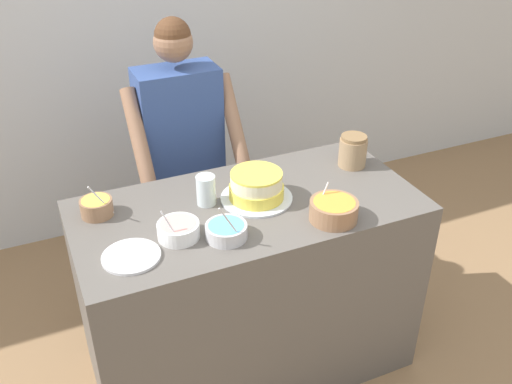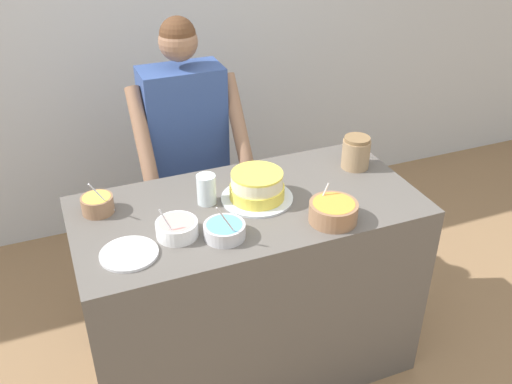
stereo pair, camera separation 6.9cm
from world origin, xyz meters
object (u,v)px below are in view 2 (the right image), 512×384
frosting_bowl_pink (177,228)px  drinking_glass (206,189)px  cake (257,187)px  stoneware_jar (356,152)px  frosting_bowl_orange (333,211)px  frosting_bowl_yellow (98,204)px  frosting_bowl_blue (225,230)px  person_baker (186,141)px  ceramic_plate (129,254)px

frosting_bowl_pink → drinking_glass: bearing=46.3°
cake → stoneware_jar: 0.55m
frosting_bowl_orange → frosting_bowl_pink: bearing=167.7°
frosting_bowl_orange → drinking_glass: bearing=143.2°
cake → frosting_bowl_yellow: bearing=166.9°
frosting_bowl_blue → drinking_glass: bearing=87.2°
frosting_bowl_pink → drinking_glass: (0.18, 0.19, 0.03)m
cake → frosting_bowl_blue: bearing=-136.1°
person_baker → stoneware_jar: 0.89m
frosting_bowl_blue → drinking_glass: (0.01, 0.27, 0.03)m
drinking_glass → stoneware_jar: size_ratio=0.85×
frosting_bowl_orange → frosting_bowl_blue: bearing=172.8°
cake → drinking_glass: size_ratio=2.38×
cake → frosting_bowl_blue: frosting_bowl_blue is taller
frosting_bowl_yellow → drinking_glass: 0.46m
stoneware_jar → cake: bearing=-169.8°
person_baker → ceramic_plate: bearing=-118.2°
frosting_bowl_pink → stoneware_jar: (0.94, 0.24, 0.04)m
frosting_bowl_blue → stoneware_jar: bearing=22.2°
person_baker → frosting_bowl_orange: (0.35, -0.95, 0.05)m
frosting_bowl_yellow → cake: bearing=-13.1°
drinking_glass → frosting_bowl_orange: bearing=-36.8°
drinking_glass → ceramic_plate: 0.46m
frosting_bowl_pink → drinking_glass: size_ratio=1.25×
ceramic_plate → stoneware_jar: size_ratio=1.42×
drinking_glass → stoneware_jar: (0.76, 0.04, 0.01)m
frosting_bowl_pink → frosting_bowl_yellow: size_ratio=0.95×
person_baker → frosting_bowl_pink: 0.86m
person_baker → cake: bearing=-79.2°
frosting_bowl_yellow → drinking_glass: frosting_bowl_yellow is taller
frosting_bowl_pink → stoneware_jar: size_ratio=1.07×
frosting_bowl_pink → ceramic_plate: 0.21m
person_baker → frosting_bowl_blue: bearing=-96.1°
frosting_bowl_blue → frosting_bowl_yellow: size_ratio=1.04×
stoneware_jar → drinking_glass: bearing=-176.6°
frosting_bowl_pink → frosting_bowl_orange: 0.63m
frosting_bowl_pink → stoneware_jar: 0.97m
cake → drinking_glass: (-0.21, 0.05, 0.01)m
frosting_bowl_orange → stoneware_jar: (0.32, 0.37, 0.03)m
frosting_bowl_blue → stoneware_jar: (0.77, 0.31, 0.04)m
frosting_bowl_yellow → ceramic_plate: size_ratio=0.79×
person_baker → frosting_bowl_pink: (-0.26, -0.82, 0.04)m
frosting_bowl_yellow → stoneware_jar: 1.20m
cake → frosting_bowl_blue: 0.31m
frosting_bowl_pink → ceramic_plate: (-0.20, -0.06, -0.03)m
person_baker → stoneware_jar: size_ratio=10.17×
person_baker → frosting_bowl_pink: size_ratio=9.54×
frosting_bowl_pink → frosting_bowl_orange: size_ratio=0.83×
ceramic_plate → stoneware_jar: 1.18m
frosting_bowl_orange → frosting_bowl_blue: frosting_bowl_blue is taller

